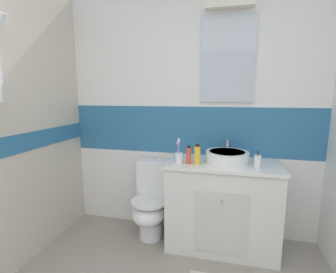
{
  "coord_description": "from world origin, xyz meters",
  "views": [
    {
      "loc": [
        0.38,
        -0.13,
        1.47
      ],
      "look_at": [
        -0.14,
        2.03,
        1.09
      ],
      "focal_mm": 26.19,
      "sensor_mm": 36.0,
      "label": 1
    }
  ],
  "objects_px": {
    "sink_basin": "(227,156)",
    "toothbrush_cup": "(179,157)",
    "soap_dispenser": "(258,162)",
    "deodorant_spray_can": "(189,155)",
    "shampoo_bottle_tall": "(197,155)",
    "toilet": "(152,202)"
  },
  "relations": [
    {
      "from": "toothbrush_cup",
      "to": "shampoo_bottle_tall",
      "type": "height_order",
      "value": "toothbrush_cup"
    },
    {
      "from": "sink_basin",
      "to": "shampoo_bottle_tall",
      "type": "xyz_separation_m",
      "value": [
        -0.26,
        -0.14,
        0.03
      ]
    },
    {
      "from": "toilet",
      "to": "toothbrush_cup",
      "type": "bearing_deg",
      "value": -25.58
    },
    {
      "from": "sink_basin",
      "to": "shampoo_bottle_tall",
      "type": "height_order",
      "value": "shampoo_bottle_tall"
    },
    {
      "from": "sink_basin",
      "to": "toilet",
      "type": "bearing_deg",
      "value": 179.95
    },
    {
      "from": "sink_basin",
      "to": "soap_dispenser",
      "type": "xyz_separation_m",
      "value": [
        0.25,
        -0.14,
        0.0
      ]
    },
    {
      "from": "shampoo_bottle_tall",
      "to": "soap_dispenser",
      "type": "bearing_deg",
      "value": -0.47
    },
    {
      "from": "soap_dispenser",
      "to": "deodorant_spray_can",
      "type": "distance_m",
      "value": 0.6
    },
    {
      "from": "sink_basin",
      "to": "toothbrush_cup",
      "type": "distance_m",
      "value": 0.45
    },
    {
      "from": "soap_dispenser",
      "to": "shampoo_bottle_tall",
      "type": "distance_m",
      "value": 0.52
    },
    {
      "from": "sink_basin",
      "to": "toilet",
      "type": "relative_size",
      "value": 0.55
    },
    {
      "from": "sink_basin",
      "to": "toothbrush_cup",
      "type": "height_order",
      "value": "toothbrush_cup"
    },
    {
      "from": "sink_basin",
      "to": "toothbrush_cup",
      "type": "bearing_deg",
      "value": -160.72
    },
    {
      "from": "soap_dispenser",
      "to": "shampoo_bottle_tall",
      "type": "xyz_separation_m",
      "value": [
        -0.52,
        0.0,
        0.03
      ]
    },
    {
      "from": "toilet",
      "to": "toothbrush_cup",
      "type": "height_order",
      "value": "toothbrush_cup"
    },
    {
      "from": "soap_dispenser",
      "to": "deodorant_spray_can",
      "type": "bearing_deg",
      "value": 179.74
    },
    {
      "from": "sink_basin",
      "to": "toothbrush_cup",
      "type": "xyz_separation_m",
      "value": [
        -0.43,
        -0.15,
        0.01
      ]
    },
    {
      "from": "toothbrush_cup",
      "to": "shampoo_bottle_tall",
      "type": "xyz_separation_m",
      "value": [
        0.17,
        0.01,
        0.02
      ]
    },
    {
      "from": "sink_basin",
      "to": "soap_dispenser",
      "type": "bearing_deg",
      "value": -28.88
    },
    {
      "from": "toothbrush_cup",
      "to": "soap_dispenser",
      "type": "bearing_deg",
      "value": 0.78
    },
    {
      "from": "soap_dispenser",
      "to": "sink_basin",
      "type": "bearing_deg",
      "value": 151.12
    },
    {
      "from": "sink_basin",
      "to": "shampoo_bottle_tall",
      "type": "distance_m",
      "value": 0.3
    }
  ]
}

